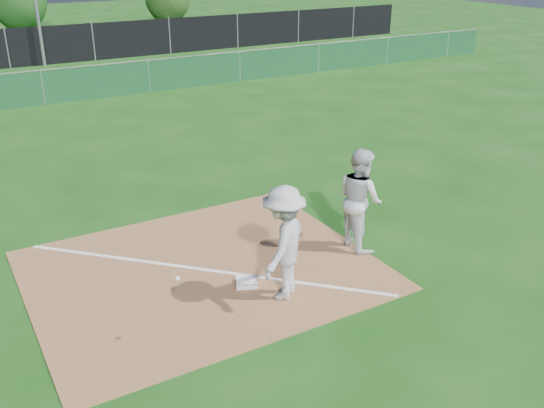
{
  "coord_description": "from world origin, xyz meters",
  "views": [
    {
      "loc": [
        -3.72,
        -7.92,
        5.49
      ],
      "look_at": [
        1.45,
        1.0,
        1.0
      ],
      "focal_mm": 40.0,
      "sensor_mm": 36.0,
      "label": 1
    }
  ],
  "objects_px": {
    "car_right": "(129,34)",
    "first_base": "(246,282)",
    "runner": "(360,199)",
    "play_at_first": "(284,243)"
  },
  "relations": [
    {
      "from": "runner",
      "to": "car_right",
      "type": "bearing_deg",
      "value": -3.69
    },
    {
      "from": "first_base",
      "to": "runner",
      "type": "xyz_separation_m",
      "value": [
        2.58,
        0.23,
        0.94
      ]
    },
    {
      "from": "first_base",
      "to": "car_right",
      "type": "xyz_separation_m",
      "value": [
        6.46,
        26.4,
        0.62
      ]
    },
    {
      "from": "play_at_first",
      "to": "car_right",
      "type": "bearing_deg",
      "value": 77.3
    },
    {
      "from": "car_right",
      "to": "first_base",
      "type": "bearing_deg",
      "value": 174.53
    },
    {
      "from": "play_at_first",
      "to": "car_right",
      "type": "distance_m",
      "value": 27.69
    },
    {
      "from": "car_right",
      "to": "runner",
      "type": "bearing_deg",
      "value": 179.84
    },
    {
      "from": "play_at_first",
      "to": "car_right",
      "type": "relative_size",
      "value": 0.6
    },
    {
      "from": "runner",
      "to": "car_right",
      "type": "height_order",
      "value": "runner"
    },
    {
      "from": "first_base",
      "to": "play_at_first",
      "type": "bearing_deg",
      "value": -58.36
    }
  ]
}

